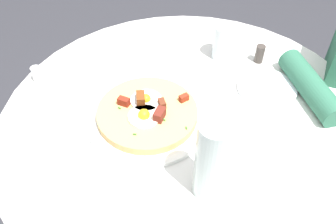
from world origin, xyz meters
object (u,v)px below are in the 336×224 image
dining_table (186,155)px  bread_plate (267,89)px  breakfast_pizza (147,112)px  knife (47,129)px  fork (33,131)px  pepper_shaker (260,54)px  water_glass (224,42)px  water_bottle (212,160)px  salt_shaker (37,74)px  pizza_plate (148,117)px

dining_table → bread_plate: size_ratio=5.98×
breakfast_pizza → knife: bearing=32.2°
fork → bread_plate: bearing=94.0°
pepper_shaker → fork: bearing=48.0°
water_glass → pepper_shaker: bearing=-170.0°
fork → knife: same height
breakfast_pizza → bread_plate: (-0.27, -0.24, -0.02)m
breakfast_pizza → knife: 0.26m
water_bottle → salt_shaker: 0.61m
water_bottle → salt_shaker: size_ratio=4.44×
breakfast_pizza → water_glass: bearing=-107.0°
pizza_plate → water_glass: 0.36m
dining_table → pizza_plate: size_ratio=3.11×
water_bottle → pepper_shaker: size_ratio=3.69×
knife → salt_shaker: bearing=-170.9°
bread_plate → salt_shaker: (0.63, 0.22, 0.02)m
fork → pepper_shaker: 0.70m
knife → water_bottle: size_ratio=0.85×
knife → breakfast_pizza: bearing=89.0°
water_glass → water_bottle: size_ratio=0.53×
pizza_plate → water_glass: bearing=-107.0°
dining_table → knife: size_ratio=5.65×
dining_table → water_glass: water_glass is taller
bread_plate → water_glass: size_ratio=1.51×
water_bottle → pepper_shaker: water_bottle is taller
water_glass → water_bottle: (-0.11, 0.48, 0.05)m
salt_shaker → breakfast_pizza: bearing=177.1°
fork → water_bottle: bearing=58.5°
salt_shaker → pepper_shaker: pepper_shaker is taller
breakfast_pizza → knife: (0.22, 0.14, -0.02)m
knife → pepper_shaker: (-0.44, -0.50, 0.02)m
water_bottle → water_glass: bearing=-76.9°
dining_table → pizza_plate: (0.10, 0.05, 0.18)m
breakfast_pizza → salt_shaker: bearing=-2.9°
fork → salt_shaker: salt_shaker is taller
pizza_plate → bread_plate: bearing=-138.6°
breakfast_pizza → fork: breakfast_pizza is taller
breakfast_pizza → bread_plate: bearing=-138.6°
pizza_plate → fork: bearing=32.3°
pizza_plate → bread_plate: pizza_plate is taller
pizza_plate → knife: 0.26m
breakfast_pizza → water_glass: 0.36m
pizza_plate → water_glass: size_ratio=2.91×
dining_table → water_glass: (-0.01, -0.29, 0.23)m
breakfast_pizza → pepper_shaker: breakfast_pizza is taller
knife → water_bottle: water_bottle is taller
fork → salt_shaker: bearing=179.4°
dining_table → bread_plate: bearing=-133.3°
breakfast_pizza → salt_shaker: 0.37m
dining_table → water_bottle: bearing=121.4°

